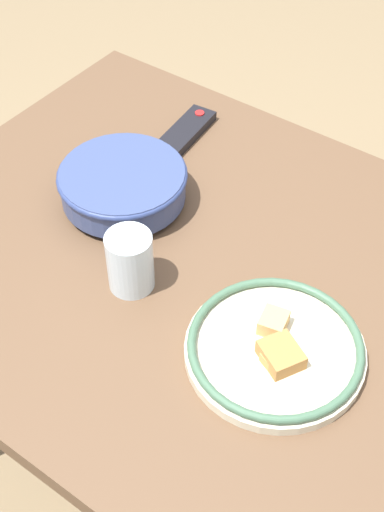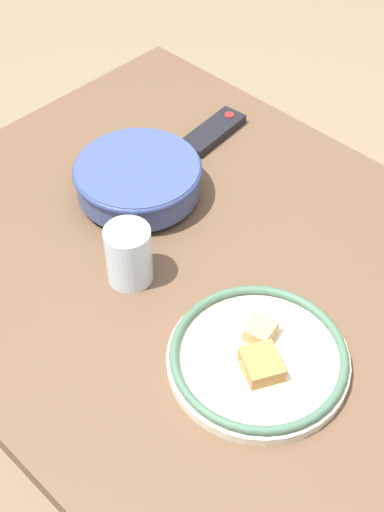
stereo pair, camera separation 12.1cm
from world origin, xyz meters
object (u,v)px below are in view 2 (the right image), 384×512
(tv_remote, at_px, (213,132))
(drinking_glass, at_px, (129,255))
(noodle_bowl, at_px, (138,178))
(food_plate, at_px, (258,358))

(tv_remote, xyz_separation_m, drinking_glass, (0.17, -0.39, 0.04))
(noodle_bowl, bearing_deg, tv_remote, 96.51)
(noodle_bowl, bearing_deg, drinking_glass, -46.86)
(food_plate, bearing_deg, noodle_bowl, 161.82)
(tv_remote, distance_m, drinking_glass, 0.43)
(noodle_bowl, xyz_separation_m, drinking_glass, (0.14, -0.15, 0.01))
(food_plate, xyz_separation_m, drinking_glass, (-0.28, -0.02, 0.04))
(food_plate, distance_m, tv_remote, 0.58)
(tv_remote, bearing_deg, drinking_glass, -71.88)
(noodle_bowl, relative_size, drinking_glass, 2.22)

